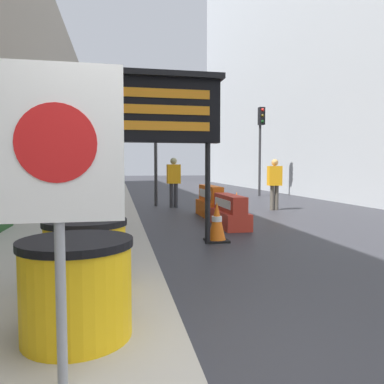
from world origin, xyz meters
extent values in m
cylinder|color=#4C3D2D|center=(-3.23, 7.85, 1.27)|extent=(0.29, 0.29, 2.29)
cylinder|color=#4C3D2D|center=(-3.00, 8.59, 2.75)|extent=(1.53, 0.66, 1.11)
cylinder|color=#4C3D2D|center=(-3.19, 8.31, 2.86)|extent=(1.02, 0.22, 1.29)
cylinder|color=yellow|center=(-0.85, 0.89, 0.48)|extent=(0.84, 0.84, 0.71)
cylinder|color=black|center=(-0.85, 0.89, 0.86)|extent=(0.87, 0.87, 0.06)
cylinder|color=yellow|center=(-0.87, 1.97, 0.48)|extent=(0.84, 0.84, 0.71)
cylinder|color=black|center=(-0.87, 1.97, 0.86)|extent=(0.87, 0.87, 0.06)
cylinder|color=gray|center=(-0.86, 0.18, 0.85)|extent=(0.06, 0.06, 1.45)
cube|color=white|center=(-0.86, 0.16, 1.58)|extent=(0.74, 0.04, 0.89)
cylinder|color=red|center=(-0.86, 0.13, 1.58)|extent=(0.45, 0.01, 0.45)
cylinder|color=black|center=(-0.52, 4.74, 0.94)|extent=(0.10, 0.10, 1.89)
cylinder|color=black|center=(1.11, 4.74, 0.94)|extent=(0.10, 0.10, 1.89)
cube|color=black|center=(0.30, 4.74, 2.46)|extent=(2.05, 0.24, 1.14)
cube|color=black|center=(0.30, 4.67, 3.08)|extent=(2.17, 0.34, 0.10)
cube|color=orange|center=(0.30, 4.61, 2.74)|extent=(1.64, 0.02, 0.16)
cube|color=orange|center=(0.30, 4.61, 2.46)|extent=(1.64, 0.02, 0.16)
cube|color=orange|center=(0.30, 4.61, 2.17)|extent=(1.64, 0.02, 0.16)
cube|color=red|center=(2.10, 6.53, 0.19)|extent=(0.58, 1.64, 0.39)
cube|color=red|center=(2.10, 6.53, 0.58)|extent=(0.35, 1.64, 0.39)
cube|color=white|center=(1.91, 6.53, 0.58)|extent=(0.02, 1.31, 0.19)
cube|color=orange|center=(2.10, 8.45, 0.23)|extent=(0.53, 1.73, 0.45)
cube|color=orange|center=(2.10, 8.45, 0.68)|extent=(0.32, 1.73, 0.45)
cube|color=white|center=(1.93, 8.45, 0.68)|extent=(0.02, 1.38, 0.23)
cube|color=black|center=(1.33, 4.88, 0.02)|extent=(0.43, 0.43, 0.04)
cone|color=orange|center=(1.33, 4.88, 0.41)|extent=(0.35, 0.35, 0.73)
cylinder|color=white|center=(1.33, 4.88, 0.44)|extent=(0.20, 0.20, 0.10)
cube|color=black|center=(3.34, 9.85, 0.02)|extent=(0.34, 0.34, 0.04)
cone|color=orange|center=(3.34, 9.85, 0.33)|extent=(0.27, 0.27, 0.57)
cylinder|color=white|center=(3.34, 9.85, 0.36)|extent=(0.16, 0.16, 0.08)
cylinder|color=#2D2D30|center=(0.83, 11.75, 2.18)|extent=(0.12, 0.12, 4.36)
cube|color=black|center=(0.83, 11.59, 3.94)|extent=(0.28, 0.28, 0.84)
sphere|color=red|center=(0.83, 11.44, 4.22)|extent=(0.15, 0.15, 0.15)
sphere|color=#392C06|center=(0.83, 11.44, 3.94)|extent=(0.15, 0.15, 0.15)
sphere|color=black|center=(0.83, 11.44, 3.66)|extent=(0.15, 0.15, 0.15)
cylinder|color=#2D2D30|center=(6.32, 15.44, 2.16)|extent=(0.12, 0.12, 4.33)
cube|color=black|center=(6.32, 15.28, 3.91)|extent=(0.28, 0.28, 0.84)
sphere|color=red|center=(6.32, 15.13, 4.19)|extent=(0.15, 0.15, 0.15)
sphere|color=#392C06|center=(6.32, 15.13, 3.91)|extent=(0.15, 0.15, 0.15)
sphere|color=black|center=(6.32, 15.13, 3.63)|extent=(0.15, 0.15, 0.15)
cylinder|color=#514C42|center=(4.51, 9.64, 0.41)|extent=(0.14, 0.14, 0.82)
cylinder|color=#514C42|center=(4.66, 9.64, 0.41)|extent=(0.14, 0.14, 0.82)
cube|color=orange|center=(4.59, 9.64, 1.15)|extent=(0.46, 0.30, 0.65)
sphere|color=#BF8947|center=(4.59, 9.64, 1.59)|extent=(0.23, 0.23, 0.23)
cylinder|color=#333338|center=(1.32, 11.08, 0.43)|extent=(0.14, 0.14, 0.86)
cylinder|color=#333338|center=(1.48, 11.08, 0.43)|extent=(0.14, 0.14, 0.86)
cube|color=orange|center=(1.40, 11.08, 1.19)|extent=(0.47, 0.30, 0.68)
sphere|color=tan|center=(1.40, 11.08, 1.65)|extent=(0.24, 0.24, 0.24)
camera|label=1|loc=(-0.52, -2.06, 1.44)|focal=35.00mm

